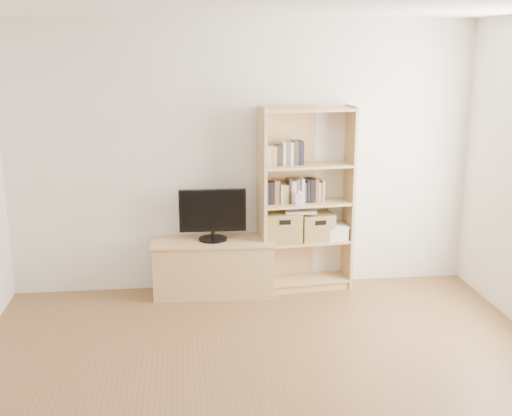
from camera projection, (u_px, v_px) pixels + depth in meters
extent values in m
cube|color=silver|center=(244.00, 157.00, 6.18)|extent=(4.50, 0.02, 2.60)
cube|color=tan|center=(213.00, 268.00, 6.20)|extent=(1.15, 0.47, 0.52)
cube|color=tan|center=(306.00, 200.00, 6.19)|extent=(0.93, 0.41, 1.80)
cube|color=black|center=(213.00, 215.00, 6.06)|extent=(0.63, 0.06, 0.50)
cube|color=black|center=(305.00, 190.00, 6.18)|extent=(0.88, 0.25, 0.23)
cube|color=black|center=(286.00, 154.00, 6.06)|extent=(0.40, 0.18, 0.21)
cube|color=white|center=(299.00, 199.00, 6.06)|extent=(0.07, 0.05, 0.11)
cube|color=olive|center=(282.00, 227.00, 6.20)|extent=(0.37, 0.31, 0.29)
cube|color=olive|center=(316.00, 226.00, 6.27)|extent=(0.34, 0.29, 0.26)
cube|color=silver|center=(300.00, 211.00, 6.18)|extent=(0.32, 0.23, 0.02)
cube|color=beige|center=(335.00, 232.00, 6.33)|extent=(0.20, 0.28, 0.13)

